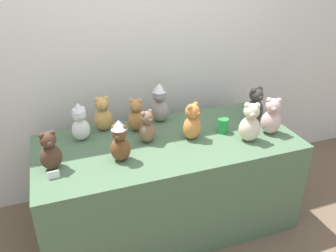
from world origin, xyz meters
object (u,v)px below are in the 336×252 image
(teddy_bear_cream, at_px, (250,123))
(teddy_bear_snow, at_px, (80,122))
(teddy_bear_mocha, at_px, (147,127))
(display_table, at_px, (168,183))
(teddy_bear_caramel, at_px, (136,116))
(teddy_bear_ash, at_px, (159,103))
(teddy_bear_ginger, at_px, (192,122))
(teddy_bear_cocoa, at_px, (50,152))
(teddy_bear_charcoal, at_px, (255,106))
(teddy_bear_blush, at_px, (271,117))
(party_cup_green, at_px, (223,125))
(teddy_bear_chestnut, at_px, (120,141))
(teddy_bear_honey, at_px, (103,115))

(teddy_bear_cream, bearing_deg, teddy_bear_snow, -177.05)
(teddy_bear_snow, distance_m, teddy_bear_mocha, 0.47)
(display_table, bearing_deg, teddy_bear_mocha, 163.43)
(teddy_bear_cream, xyz_separation_m, teddy_bear_mocha, (-0.68, 0.22, -0.02))
(teddy_bear_caramel, distance_m, teddy_bear_ash, 0.23)
(teddy_bear_ash, xyz_separation_m, teddy_bear_mocha, (-0.18, -0.28, -0.04))
(teddy_bear_caramel, xyz_separation_m, teddy_bear_ginger, (0.34, -0.25, 0.01))
(teddy_bear_cocoa, bearing_deg, display_table, -5.90)
(teddy_bear_cream, xyz_separation_m, teddy_bear_cocoa, (-1.33, 0.10, -0.02))
(teddy_bear_mocha, bearing_deg, teddy_bear_charcoal, -15.60)
(teddy_bear_caramel, distance_m, teddy_bear_charcoal, 0.93)
(teddy_bear_mocha, bearing_deg, teddy_bear_blush, -29.43)
(teddy_bear_caramel, relative_size, teddy_bear_ginger, 0.94)
(teddy_bear_caramel, distance_m, teddy_bear_cream, 0.82)
(teddy_bear_caramel, height_order, teddy_bear_mocha, teddy_bear_caramel)
(display_table, height_order, teddy_bear_cocoa, teddy_bear_cocoa)
(teddy_bear_caramel, relative_size, teddy_bear_snow, 0.91)
(teddy_bear_blush, xyz_separation_m, teddy_bear_cream, (-0.21, -0.04, 0.00))
(teddy_bear_blush, distance_m, teddy_bear_ash, 0.84)
(teddy_bear_snow, height_order, teddy_bear_mocha, teddy_bear_snow)
(display_table, bearing_deg, party_cup_green, -1.53)
(teddy_bear_blush, bearing_deg, teddy_bear_charcoal, 117.06)
(teddy_bear_cocoa, height_order, party_cup_green, teddy_bear_cocoa)
(teddy_bear_chestnut, relative_size, party_cup_green, 2.62)
(teddy_bear_snow, distance_m, teddy_bear_cocoa, 0.38)
(teddy_bear_caramel, bearing_deg, teddy_bear_chestnut, -96.63)
(teddy_bear_ginger, height_order, teddy_bear_mocha, teddy_bear_ginger)
(teddy_bear_blush, distance_m, teddy_bear_snow, 1.37)
(teddy_bear_cream, relative_size, teddy_bear_charcoal, 1.04)
(teddy_bear_ash, bearing_deg, teddy_bear_charcoal, 8.52)
(teddy_bear_ash, bearing_deg, display_table, -69.98)
(display_table, xyz_separation_m, teddy_bear_cocoa, (-0.79, -0.08, 0.49))
(teddy_bear_caramel, xyz_separation_m, teddy_bear_cocoa, (-0.62, -0.31, 0.00))
(teddy_bear_ash, distance_m, teddy_bear_cocoa, 0.93)
(teddy_bear_ash, distance_m, party_cup_green, 0.52)
(teddy_bear_chestnut, bearing_deg, teddy_bear_honey, 114.74)
(teddy_bear_snow, distance_m, teddy_bear_cream, 1.19)
(teddy_bear_ash, bearing_deg, party_cup_green, -13.37)
(teddy_bear_honey, distance_m, teddy_bear_cocoa, 0.56)
(teddy_bear_honey, xyz_separation_m, teddy_bear_mocha, (0.26, -0.28, -0.01))
(display_table, height_order, teddy_bear_cream, teddy_bear_cream)
(teddy_bear_blush, relative_size, teddy_bear_snow, 0.99)
(teddy_bear_chestnut, bearing_deg, teddy_bear_snow, 141.00)
(display_table, xyz_separation_m, teddy_bear_ginger, (0.18, -0.02, 0.50))
(display_table, relative_size, teddy_bear_charcoal, 6.56)
(teddy_bear_snow, distance_m, teddy_bear_charcoal, 1.33)
(display_table, height_order, teddy_bear_ginger, teddy_bear_ginger)
(display_table, relative_size, teddy_bear_mocha, 7.64)
(teddy_bear_chestnut, bearing_deg, teddy_bear_cream, 17.91)
(teddy_bear_ginger, relative_size, teddy_bear_mocha, 1.13)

